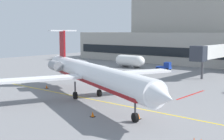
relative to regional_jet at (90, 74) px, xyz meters
The scene contains 10 objects.
ground 3.91m from the regional_jet, 168.98° to the left, with size 120.00×120.00×0.11m.
terminal_building 50.84m from the regional_jet, 101.70° to the left, with size 68.00×17.30×20.29m.
jet_bridge_west 30.65m from the regional_jet, 83.21° to the left, with size 2.40×18.55×5.92m.
regional_jet is the anchor object (origin of this frame).
baggage_tug 31.35m from the regional_jet, 103.61° to the left, with size 3.29×2.69×1.84m.
pushback_tractor 23.61m from the regional_jet, 140.81° to the left, with size 3.76×3.07×1.88m.
fuel_tank 34.15m from the regional_jet, 118.75° to the left, with size 7.77×2.62×2.88m.
safety_cone_alpha 8.74m from the regional_jet, 43.87° to the right, with size 0.47×0.47×0.55m.
safety_cone_bravo 10.83m from the regional_jet, 18.91° to the right, with size 0.47×0.47×0.55m.
safety_cone_charlie 10.43m from the regional_jet, behind, with size 0.47×0.47×0.55m.
Camera 1 is at (29.07, -27.88, 8.53)m, focal length 50.15 mm.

